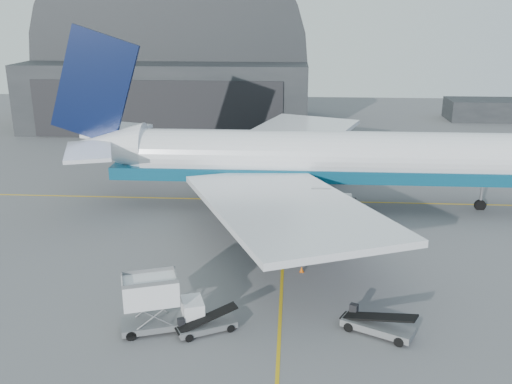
# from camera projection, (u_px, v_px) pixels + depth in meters

# --- Properties ---
(ground) EXTENTS (200.00, 200.00, 0.00)m
(ground) POSITION_uv_depth(u_px,v_px,m) (282.00, 280.00, 46.39)
(ground) COLOR #565659
(ground) RESTS_ON ground
(taxi_lines) EXTENTS (80.00, 42.12, 0.02)m
(taxi_lines) POSITION_uv_depth(u_px,v_px,m) (285.00, 223.00, 58.41)
(taxi_lines) COLOR gold
(taxi_lines) RESTS_ON ground
(hangar) EXTENTS (50.00, 28.30, 28.00)m
(hangar) POSITION_uv_depth(u_px,v_px,m) (173.00, 72.00, 106.45)
(hangar) COLOR black
(hangar) RESTS_ON ground
(distant_bldg_a) EXTENTS (14.00, 8.00, 4.00)m
(distant_bldg_a) POSITION_uv_depth(u_px,v_px,m) (482.00, 120.00, 112.38)
(distant_bldg_a) COLOR black
(distant_bldg_a) RESTS_ON ground
(airliner) EXTENTS (55.97, 54.27, 19.64)m
(airliner) POSITION_uv_depth(u_px,v_px,m) (307.00, 158.00, 61.94)
(airliner) COLOR white
(airliner) RESTS_ON ground
(catering_truck) EXTENTS (5.97, 3.74, 3.86)m
(catering_truck) POSITION_uv_depth(u_px,v_px,m) (158.00, 304.00, 38.69)
(catering_truck) COLOR slate
(catering_truck) RESTS_ON ground
(pushback_tug) EXTENTS (4.52, 2.95, 1.98)m
(pushback_tug) POSITION_uv_depth(u_px,v_px,m) (351.00, 232.00, 54.34)
(pushback_tug) COLOR black
(pushback_tug) RESTS_ON ground
(belt_loader_a) EXTENTS (4.26, 3.09, 1.65)m
(belt_loader_a) POSITION_uv_depth(u_px,v_px,m) (206.00, 325.00, 38.77)
(belt_loader_a) COLOR slate
(belt_loader_a) RESTS_ON ground
(belt_loader_b) EXTENTS (5.06, 3.67, 1.96)m
(belt_loader_b) POSITION_uv_depth(u_px,v_px,m) (377.00, 325.00, 38.61)
(belt_loader_b) COLOR slate
(belt_loader_b) RESTS_ON ground
(traffic_cone) EXTENTS (0.35, 0.35, 0.50)m
(traffic_cone) POSITION_uv_depth(u_px,v_px,m) (302.00, 269.00, 47.66)
(traffic_cone) COLOR #DA5606
(traffic_cone) RESTS_ON ground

